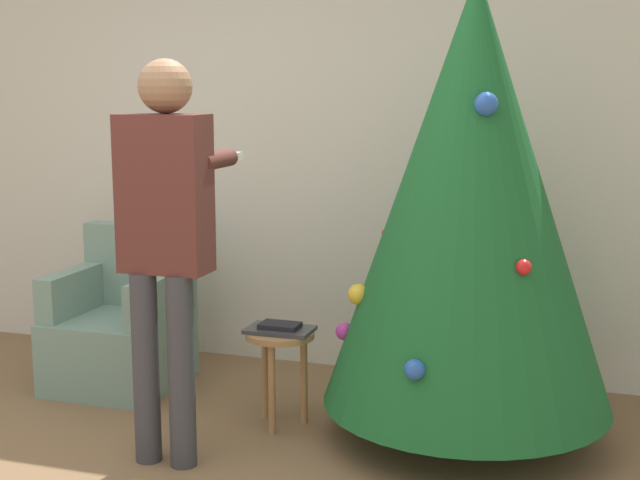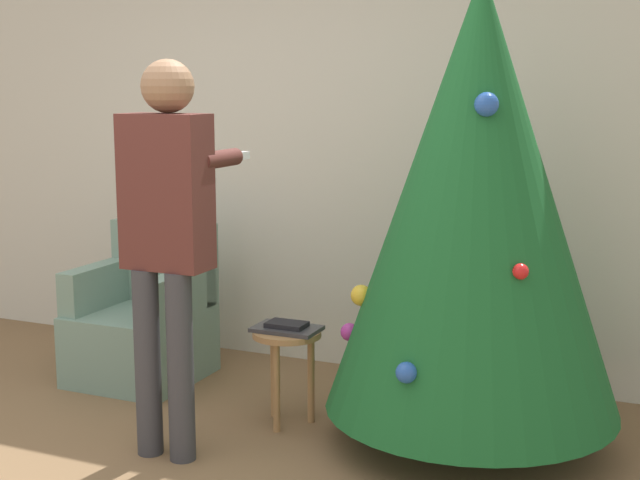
% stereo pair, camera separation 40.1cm
% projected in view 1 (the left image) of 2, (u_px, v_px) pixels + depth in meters
% --- Properties ---
extents(wall_back, '(8.00, 0.06, 2.70)m').
position_uv_depth(wall_back, '(275.00, 143.00, 5.37)').
color(wall_back, beige).
rests_on(wall_back, ground_plane).
extents(christmas_tree, '(1.37, 1.37, 2.20)m').
position_uv_depth(christmas_tree, '(471.00, 194.00, 4.12)').
color(christmas_tree, brown).
rests_on(christmas_tree, ground_plane).
extents(armchair, '(0.67, 0.69, 0.89)m').
position_uv_depth(armchair, '(123.00, 328.00, 5.08)').
color(armchair, gray).
rests_on(armchair, ground_plane).
extents(person_standing, '(0.41, 0.57, 1.81)m').
position_uv_depth(person_standing, '(165.00, 224.00, 3.92)').
color(person_standing, '#38383D').
rests_on(person_standing, ground_plane).
extents(side_stool, '(0.35, 0.35, 0.49)m').
position_uv_depth(side_stool, '(280.00, 350.00, 4.44)').
color(side_stool, '#A37547').
rests_on(side_stool, ground_plane).
extents(laptop, '(0.33, 0.21, 0.02)m').
position_uv_depth(laptop, '(280.00, 330.00, 4.42)').
color(laptop, '#38383D').
rests_on(laptop, side_stool).
extents(book, '(0.20, 0.13, 0.02)m').
position_uv_depth(book, '(280.00, 325.00, 4.42)').
color(book, black).
rests_on(book, laptop).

